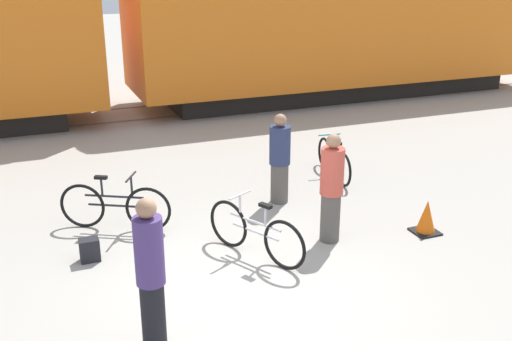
% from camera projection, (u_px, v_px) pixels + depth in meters
% --- Properties ---
extents(ground_plane, '(80.00, 80.00, 0.00)m').
position_uv_depth(ground_plane, '(245.00, 288.00, 7.97)').
color(ground_plane, '#A8A399').
extents(freight_train, '(26.44, 3.15, 5.20)m').
position_uv_depth(freight_train, '(112.00, 15.00, 15.61)').
color(freight_train, black).
rests_on(freight_train, ground_plane).
extents(rail_near, '(38.44, 0.07, 0.01)m').
position_uv_depth(rail_near, '(125.00, 121.00, 15.90)').
color(rail_near, '#4C4238').
rests_on(rail_near, ground_plane).
extents(rail_far, '(38.44, 0.07, 0.01)m').
position_uv_depth(rail_far, '(116.00, 109.00, 17.15)').
color(rail_far, '#4C4238').
rests_on(rail_far, ground_plane).
extents(bicycle_black, '(1.63, 0.94, 0.93)m').
position_uv_depth(bicycle_black, '(115.00, 206.00, 9.55)').
color(bicycle_black, black).
rests_on(bicycle_black, ground_plane).
extents(bicycle_teal, '(0.46, 1.69, 0.81)m').
position_uv_depth(bicycle_teal, '(334.00, 160.00, 11.84)').
color(bicycle_teal, black).
rests_on(bicycle_teal, ground_plane).
extents(bicycle_silver, '(0.88, 1.63, 0.92)m').
position_uv_depth(bicycle_silver, '(255.00, 233.00, 8.66)').
color(bicycle_silver, black).
rests_on(bicycle_silver, ground_plane).
extents(person_in_red, '(0.36, 0.36, 1.72)m').
position_uv_depth(person_in_red, '(331.00, 189.00, 9.01)').
color(person_in_red, '#514C47').
rests_on(person_in_red, ground_plane).
extents(person_in_navy, '(0.37, 0.37, 1.62)m').
position_uv_depth(person_in_navy, '(280.00, 159.00, 10.48)').
color(person_in_navy, '#514C47').
rests_on(person_in_navy, ground_plane).
extents(person_in_purple, '(0.32, 0.32, 1.83)m').
position_uv_depth(person_in_purple, '(151.00, 276.00, 6.43)').
color(person_in_purple, black).
rests_on(person_in_purple, ground_plane).
extents(backpack, '(0.28, 0.20, 0.34)m').
position_uv_depth(backpack, '(90.00, 250.00, 8.63)').
color(backpack, black).
rests_on(backpack, ground_plane).
extents(traffic_cone, '(0.40, 0.40, 0.55)m').
position_uv_depth(traffic_cone, '(426.00, 218.00, 9.47)').
color(traffic_cone, black).
rests_on(traffic_cone, ground_plane).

